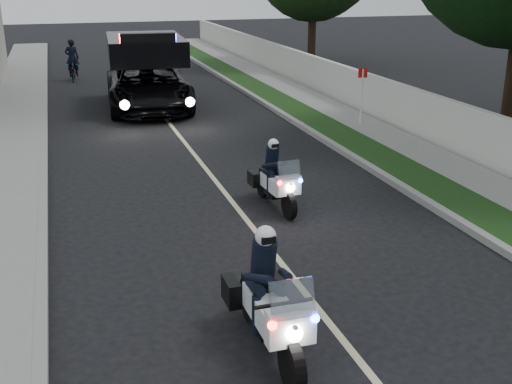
# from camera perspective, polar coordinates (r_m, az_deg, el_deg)

# --- Properties ---
(ground) EXTENTS (120.00, 120.00, 0.00)m
(ground) POSITION_cam_1_polar(r_m,az_deg,el_deg) (9.85, 6.14, -11.10)
(ground) COLOR black
(ground) RESTS_ON ground
(curb_right) EXTENTS (0.20, 60.00, 0.15)m
(curb_right) POSITION_cam_1_polar(r_m,az_deg,el_deg) (19.92, 5.70, 4.99)
(curb_right) COLOR gray
(curb_right) RESTS_ON ground
(grass_verge) EXTENTS (1.20, 60.00, 0.16)m
(grass_verge) POSITION_cam_1_polar(r_m,az_deg,el_deg) (20.20, 7.54, 5.13)
(grass_verge) COLOR #193814
(grass_verge) RESTS_ON ground
(sidewalk_right) EXTENTS (1.40, 60.00, 0.16)m
(sidewalk_right) POSITION_cam_1_polar(r_m,az_deg,el_deg) (20.77, 10.82, 5.34)
(sidewalk_right) COLOR gray
(sidewalk_right) RESTS_ON ground
(property_wall) EXTENTS (0.22, 60.00, 1.50)m
(property_wall) POSITION_cam_1_polar(r_m,az_deg,el_deg) (21.11, 13.36, 7.26)
(property_wall) COLOR beige
(property_wall) RESTS_ON ground
(curb_left) EXTENTS (0.20, 60.00, 0.15)m
(curb_left) POSITION_cam_1_polar(r_m,az_deg,el_deg) (18.43, -18.55, 2.88)
(curb_left) COLOR gray
(curb_left) RESTS_ON ground
(sidewalk_left) EXTENTS (2.00, 60.00, 0.16)m
(sidewalk_left) POSITION_cam_1_polar(r_m,az_deg,el_deg) (18.50, -21.95, 2.55)
(sidewalk_left) COLOR gray
(sidewalk_left) RESTS_ON ground
(lane_marking) EXTENTS (0.12, 50.00, 0.01)m
(lane_marking) POSITION_cam_1_polar(r_m,az_deg,el_deg) (18.77, -5.95, 3.86)
(lane_marking) COLOR #BFB78C
(lane_marking) RESTS_ON ground
(police_moto_left) EXTENTS (0.76, 2.13, 1.80)m
(police_moto_left) POSITION_cam_1_polar(r_m,az_deg,el_deg) (9.05, 1.12, -14.01)
(police_moto_left) COLOR white
(police_moto_left) RESTS_ON ground
(police_moto_right) EXTENTS (0.75, 1.84, 1.54)m
(police_moto_right) POSITION_cam_1_polar(r_m,az_deg,el_deg) (14.10, 1.72, -1.33)
(police_moto_right) COLOR silver
(police_moto_right) RESTS_ON ground
(police_suv) EXTENTS (3.38, 6.58, 3.11)m
(police_suv) POSITION_cam_1_polar(r_m,az_deg,el_deg) (24.73, -9.57, 7.45)
(police_suv) COLOR black
(police_suv) RESTS_ON ground
(bicycle) EXTENTS (0.67, 1.64, 0.84)m
(bicycle) POSITION_cam_1_polar(r_m,az_deg,el_deg) (31.94, -16.04, 9.62)
(bicycle) COLOR black
(bicycle) RESTS_ON ground
(cyclist) EXTENTS (0.65, 0.45, 1.74)m
(cyclist) POSITION_cam_1_polar(r_m,az_deg,el_deg) (31.94, -16.04, 9.62)
(cyclist) COLOR black
(cyclist) RESTS_ON ground
(sign_post) EXTENTS (0.36, 0.36, 2.04)m
(sign_post) POSITION_cam_1_polar(r_m,az_deg,el_deg) (21.61, 9.33, 5.76)
(sign_post) COLOR #A80C15
(sign_post) RESTS_ON ground
(tree_right_c) EXTENTS (7.72, 7.72, 12.49)m
(tree_right_c) POSITION_cam_1_polar(r_m,az_deg,el_deg) (21.62, 21.38, 4.68)
(tree_right_c) COLOR black
(tree_right_c) RESTS_ON ground
(tree_right_d) EXTENTS (8.53, 8.53, 11.36)m
(tree_right_d) POSITION_cam_1_polar(r_m,az_deg,el_deg) (35.47, 5.02, 11.19)
(tree_right_d) COLOR #1A3C14
(tree_right_d) RESTS_ON ground
(tree_right_e) EXTENTS (6.88, 6.88, 10.56)m
(tree_right_e) POSITION_cam_1_polar(r_m,az_deg,el_deg) (36.52, 4.92, 11.42)
(tree_right_e) COLOR black
(tree_right_e) RESTS_ON ground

